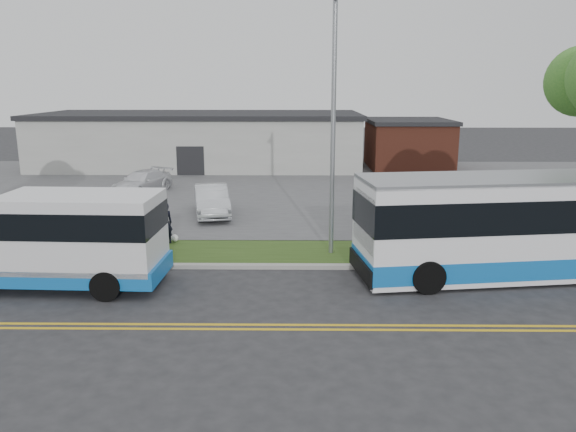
{
  "coord_description": "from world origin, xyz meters",
  "views": [
    {
      "loc": [
        1.55,
        -18.41,
        6.56
      ],
      "look_at": [
        1.31,
        2.67,
        1.6
      ],
      "focal_mm": 35.0,
      "sensor_mm": 36.0,
      "label": 1
    }
  ],
  "objects_px": {
    "pedestrian": "(165,223)",
    "parked_car_b": "(142,182)",
    "shuttle_bus": "(59,238)",
    "transit_bus": "(539,225)",
    "streetlight_near": "(333,121)",
    "parked_car_a": "(212,200)"
  },
  "relations": [
    {
      "from": "parked_car_a",
      "to": "streetlight_near",
      "type": "bearing_deg",
      "value": -60.93
    },
    {
      "from": "transit_bus",
      "to": "parked_car_a",
      "type": "relative_size",
      "value": 2.81
    },
    {
      "from": "shuttle_bus",
      "to": "parked_car_a",
      "type": "height_order",
      "value": "shuttle_bus"
    },
    {
      "from": "pedestrian",
      "to": "streetlight_near",
      "type": "bearing_deg",
      "value": 134.05
    },
    {
      "from": "shuttle_bus",
      "to": "transit_bus",
      "type": "bearing_deg",
      "value": 7.08
    },
    {
      "from": "streetlight_near",
      "to": "pedestrian",
      "type": "relative_size",
      "value": 5.5
    },
    {
      "from": "shuttle_bus",
      "to": "parked_car_a",
      "type": "relative_size",
      "value": 1.78
    },
    {
      "from": "parked_car_b",
      "to": "shuttle_bus",
      "type": "bearing_deg",
      "value": -63.2
    },
    {
      "from": "shuttle_bus",
      "to": "pedestrian",
      "type": "relative_size",
      "value": 4.77
    },
    {
      "from": "transit_bus",
      "to": "parked_car_b",
      "type": "relative_size",
      "value": 2.82
    },
    {
      "from": "transit_bus",
      "to": "pedestrian",
      "type": "bearing_deg",
      "value": 158.47
    },
    {
      "from": "streetlight_near",
      "to": "parked_car_a",
      "type": "xyz_separation_m",
      "value": [
        -5.62,
        6.48,
        -4.37
      ]
    },
    {
      "from": "parked_car_a",
      "to": "parked_car_b",
      "type": "bearing_deg",
      "value": 118.74
    },
    {
      "from": "streetlight_near",
      "to": "shuttle_bus",
      "type": "height_order",
      "value": "streetlight_near"
    },
    {
      "from": "shuttle_bus",
      "to": "parked_car_b",
      "type": "distance_m",
      "value": 16.05
    },
    {
      "from": "parked_car_b",
      "to": "pedestrian",
      "type": "bearing_deg",
      "value": -49.31
    },
    {
      "from": "streetlight_near",
      "to": "shuttle_bus",
      "type": "xyz_separation_m",
      "value": [
        -9.17,
        -3.51,
        -3.57
      ]
    },
    {
      "from": "pedestrian",
      "to": "parked_car_b",
      "type": "height_order",
      "value": "pedestrian"
    },
    {
      "from": "transit_bus",
      "to": "parked_car_a",
      "type": "height_order",
      "value": "transit_bus"
    },
    {
      "from": "pedestrian",
      "to": "transit_bus",
      "type": "bearing_deg",
      "value": 130.88
    },
    {
      "from": "streetlight_near",
      "to": "parked_car_a",
      "type": "distance_m",
      "value": 9.62
    },
    {
      "from": "pedestrian",
      "to": "parked_car_b",
      "type": "distance_m",
      "value": 11.85
    }
  ]
}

